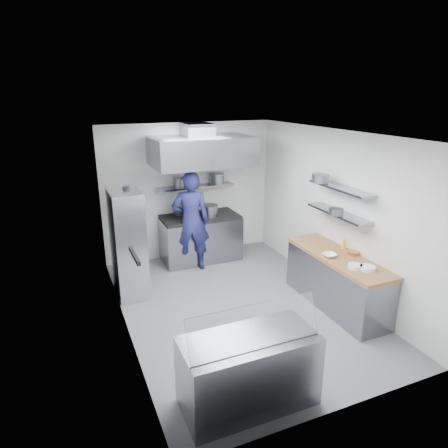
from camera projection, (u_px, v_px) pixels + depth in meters
name	position (u px, v px, depth m)	size (l,w,h in m)	color
floor	(238.00, 306.00, 6.61)	(5.00, 5.00, 0.00)	#5C5C5F
ceiling	(240.00, 134.00, 5.72)	(5.00, 5.00, 0.00)	silver
wall_back	(189.00, 191.00, 8.35)	(3.60, 0.02, 2.80)	white
wall_front	(345.00, 300.00, 3.98)	(3.60, 0.02, 2.80)	white
wall_left	(121.00, 242.00, 5.50)	(5.00, 0.02, 2.80)	white
wall_right	(334.00, 213.00, 6.83)	(5.00, 0.02, 2.80)	white
gas_range	(201.00, 239.00, 8.34)	(1.60, 0.80, 0.90)	gray
cooktop	(200.00, 217.00, 8.19)	(1.57, 0.78, 0.06)	black
stock_pot_left	(179.00, 209.00, 8.26)	(0.26, 0.26, 0.20)	slate
stock_pot_mid	(209.00, 211.00, 8.10)	(0.35, 0.35, 0.24)	slate
over_range_shelf	(196.00, 186.00, 8.21)	(1.60, 0.30, 0.04)	gray
shelf_pot_a	(179.00, 182.00, 8.13)	(0.24, 0.24, 0.18)	slate
shelf_pot_b	(217.00, 179.00, 8.31)	(0.29, 0.29, 0.22)	slate
extractor_hood	(202.00, 151.00, 7.60)	(1.90, 1.15, 0.55)	gray
hood_duct	(198.00, 130.00, 7.68)	(0.55, 0.55, 0.24)	slate
red_firebox	(129.00, 196.00, 7.83)	(0.22, 0.10, 0.26)	#BE320F
chef	(191.00, 221.00, 7.73)	(0.72, 0.47, 1.97)	navy
wire_rack	(128.00, 243.00, 6.80)	(0.50, 0.90, 1.85)	silver
rack_bin_a	(132.00, 256.00, 6.56)	(0.16, 0.20, 0.18)	white
rack_bin_b	(125.00, 221.00, 6.75)	(0.13, 0.17, 0.15)	yellow
rack_jar	(126.00, 192.00, 6.58)	(0.12, 0.12, 0.18)	black
knife_strip	(134.00, 255.00, 4.68)	(0.04, 0.55, 0.05)	black
prep_counter_base	(336.00, 283.00, 6.50)	(0.62, 2.00, 0.84)	gray
prep_counter_top	(339.00, 257.00, 6.35)	(0.65, 2.04, 0.06)	olive
plate_stack_a	(368.00, 268.00, 5.81)	(0.22, 0.22, 0.06)	white
plate_stack_b	(355.00, 266.00, 5.87)	(0.21, 0.21, 0.06)	white
copper_pan	(353.00, 253.00, 6.36)	(0.17, 0.17, 0.06)	#CC7239
squeeze_bottle	(344.00, 244.00, 6.58)	(0.06, 0.06, 0.18)	yellow
mixing_bowl	(329.00, 255.00, 6.28)	(0.21, 0.21, 0.05)	white
wall_shelf_lower	(338.00, 213.00, 6.48)	(0.30, 1.30, 0.04)	gray
wall_shelf_upper	(341.00, 188.00, 6.34)	(0.30, 1.30, 0.04)	gray
shelf_pot_c	(336.00, 212.00, 6.32)	(0.23, 0.23, 0.10)	slate
shelf_pot_d	(320.00, 178.00, 6.62)	(0.28, 0.28, 0.14)	slate
display_case	(249.00, 371.00, 4.43)	(1.50, 0.70, 0.85)	gray
display_glass	(255.00, 326.00, 4.12)	(1.47, 0.02, 0.45)	silver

